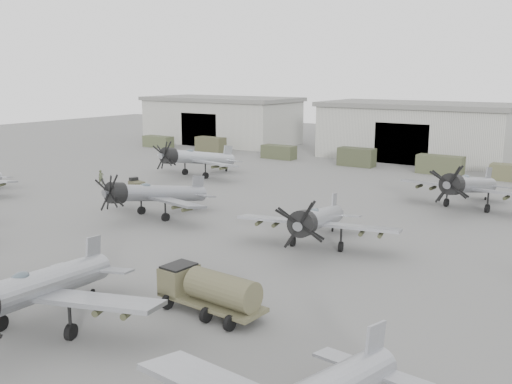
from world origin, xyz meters
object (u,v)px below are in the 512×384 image
tug_trailer (144,187)px  ground_crew (101,177)px  aircraft_mid_2 (316,220)px  aircraft_near_1 (30,290)px  aircraft_mid_1 (151,194)px  aircraft_far_1 (467,185)px  fuel_tanker (210,289)px  aircraft_far_0 (194,158)px

tug_trailer → ground_crew: (-7.37, 0.31, 0.35)m
aircraft_mid_2 → tug_trailer: (-26.12, 8.17, -1.74)m
tug_trailer → aircraft_near_1: bearing=-39.8°
aircraft_near_1 → aircraft_mid_2: (5.06, 20.96, -0.19)m
aircraft_mid_1 → ground_crew: bearing=163.3°
aircraft_far_1 → fuel_tanker: bearing=-92.9°
aircraft_mid_1 → aircraft_far_1: 30.35m
aircraft_near_1 → aircraft_mid_1: aircraft_near_1 is taller
aircraft_far_1 → tug_trailer: size_ratio=1.88×
aircraft_mid_1 → ground_crew: aircraft_mid_1 is taller
aircraft_far_0 → fuel_tanker: 43.14m
aircraft_mid_1 → fuel_tanker: 22.53m
fuel_tanker → ground_crew: fuel_tanker is taller
aircraft_mid_2 → aircraft_far_0: 33.43m
aircraft_mid_2 → ground_crew: (-33.49, 8.48, -1.39)m
aircraft_mid_1 → aircraft_far_0: bearing=129.7°
aircraft_mid_1 → aircraft_mid_2: aircraft_mid_2 is taller
aircraft_mid_2 → tug_trailer: size_ratio=1.76×
aircraft_near_1 → aircraft_mid_1: (-12.04, 21.07, -0.20)m
ground_crew → tug_trailer: bearing=-72.6°
aircraft_far_1 → ground_crew: size_ratio=7.60×
aircraft_near_1 → ground_crew: size_ratio=7.64×
fuel_tanker → ground_crew: (-34.13, 22.23, -0.54)m
ground_crew → fuel_tanker: bearing=-103.2°
aircraft_far_1 → fuel_tanker: aircraft_far_1 is taller
aircraft_near_1 → aircraft_far_1: (11.25, 40.52, -0.04)m
ground_crew → aircraft_near_1: bearing=-116.1°
aircraft_mid_2 → aircraft_far_0: aircraft_far_0 is taller
aircraft_mid_2 → aircraft_far_1: (6.18, 19.56, 0.15)m
fuel_tanker → tug_trailer: (-26.76, 21.91, -0.89)m
aircraft_near_1 → tug_trailer: (-21.05, 29.13, -1.94)m
aircraft_near_1 → fuel_tanker: bearing=32.4°
aircraft_near_1 → aircraft_far_1: bearing=55.2°
tug_trailer → ground_crew: size_ratio=4.03×
aircraft_near_1 → fuel_tanker: aircraft_near_1 is taller
tug_trailer → aircraft_far_0: bearing=112.5°
aircraft_far_0 → tug_trailer: 10.92m
aircraft_mid_1 → aircraft_far_0: 21.46m
aircraft_near_1 → tug_trailer: bearing=106.5°
fuel_tanker → tug_trailer: size_ratio=0.92×
aircraft_far_0 → tug_trailer: bearing=-72.0°
aircraft_mid_1 → tug_trailer: aircraft_mid_1 is taller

